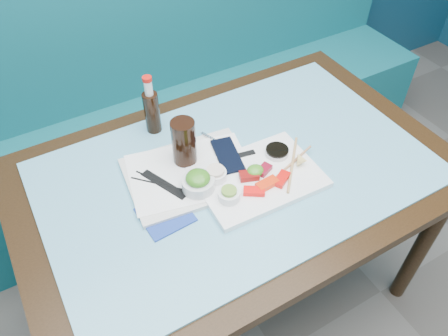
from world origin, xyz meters
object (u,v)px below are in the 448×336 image
seaweed_bowl (198,184)px  cola_glass (184,142)px  blue_napkin (165,215)px  booth_bench (149,118)px  dining_table (237,188)px  serving_tray (191,173)px  cola_bottle_body (152,112)px  sashimi_plate (258,177)px

seaweed_bowl → cola_glass: cola_glass is taller
blue_napkin → seaweed_bowl: bearing=14.4°
booth_bench → dining_table: bearing=-90.0°
cola_glass → blue_napkin: 0.24m
booth_bench → seaweed_bowl: booth_bench is taller
dining_table → cola_glass: (-0.13, 0.11, 0.18)m
booth_bench → seaweed_bowl: size_ratio=29.92×
serving_tray → seaweed_bowl: 0.08m
serving_tray → cola_bottle_body: 0.27m
sashimi_plate → booth_bench: bearing=94.0°
booth_bench → cola_glass: bearing=-100.1°
cola_glass → serving_tray: bearing=-100.3°
serving_tray → cola_bottle_body: cola_bottle_body is taller
dining_table → seaweed_bowl: (-0.15, -0.02, 0.13)m
cola_bottle_body → blue_napkin: size_ratio=1.09×
sashimi_plate → blue_napkin: sashimi_plate is taller
serving_tray → blue_napkin: serving_tray is taller
booth_bench → sashimi_plate: 0.99m
serving_tray → cola_glass: cola_glass is taller
dining_table → blue_napkin: (-0.28, -0.05, 0.09)m
booth_bench → blue_napkin: size_ratio=21.67×
dining_table → cola_bottle_body: cola_bottle_body is taller
dining_table → sashimi_plate: 0.13m
seaweed_bowl → cola_bottle_body: cola_bottle_body is taller
sashimi_plate → serving_tray: sashimi_plate is taller
booth_bench → cola_glass: 0.88m
cola_glass → cola_bottle_body: 0.21m
cola_glass → booth_bench: bearing=79.9°
dining_table → cola_bottle_body: bearing=115.7°
dining_table → seaweed_bowl: bearing=-171.5°
cola_glass → sashimi_plate: bearing=-47.2°
sashimi_plate → blue_napkin: (-0.31, 0.01, -0.01)m
booth_bench → cola_bottle_body: bearing=-106.1°
sashimi_plate → cola_bottle_body: bearing=117.6°
booth_bench → blue_napkin: booth_bench is taller
sashimi_plate → seaweed_bowl: bearing=167.6°
dining_table → cola_glass: 0.25m
sashimi_plate → seaweed_bowl: 0.19m
booth_bench → sashimi_plate: size_ratio=7.92×
dining_table → booth_bench: bearing=90.0°
serving_tray → blue_napkin: size_ratio=2.84×
serving_tray → blue_napkin: (-0.14, -0.11, -0.00)m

